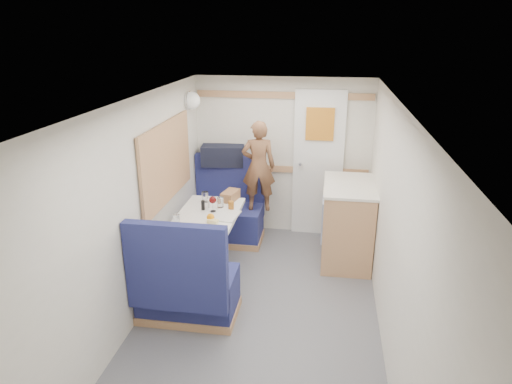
% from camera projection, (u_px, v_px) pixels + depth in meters
% --- Properties ---
extents(floor, '(4.50, 4.50, 0.00)m').
position_uv_depth(floor, '(254.00, 334.00, 4.03)').
color(floor, '#515156').
rests_on(floor, ground).
extents(ceiling, '(4.50, 4.50, 0.00)m').
position_uv_depth(ceiling, '(254.00, 107.00, 3.35)').
color(ceiling, silver).
rests_on(ceiling, wall_back).
extents(wall_back, '(2.20, 0.02, 2.00)m').
position_uv_depth(wall_back, '(283.00, 157.00, 5.78)').
color(wall_back, silver).
rests_on(wall_back, floor).
extents(wall_left, '(0.02, 4.50, 2.00)m').
position_uv_depth(wall_left, '(126.00, 222.00, 3.85)').
color(wall_left, silver).
rests_on(wall_left, floor).
extents(wall_right, '(0.02, 4.50, 2.00)m').
position_uv_depth(wall_right, '(394.00, 240.00, 3.52)').
color(wall_right, silver).
rests_on(wall_right, floor).
extents(oak_trim_low, '(2.15, 0.02, 0.08)m').
position_uv_depth(oak_trim_low, '(282.00, 169.00, 5.81)').
color(oak_trim_low, '#A7754B').
rests_on(oak_trim_low, wall_back).
extents(oak_trim_high, '(2.15, 0.02, 0.08)m').
position_uv_depth(oak_trim_high, '(284.00, 95.00, 5.49)').
color(oak_trim_high, '#A7754B').
rests_on(oak_trim_high, wall_back).
extents(side_window, '(0.04, 1.30, 0.72)m').
position_uv_depth(side_window, '(166.00, 162.00, 4.69)').
color(side_window, '#9BA088').
rests_on(side_window, wall_left).
extents(rear_door, '(0.62, 0.12, 1.86)m').
position_uv_depth(rear_door, '(318.00, 162.00, 5.69)').
color(rear_door, white).
rests_on(rear_door, wall_back).
extents(dinette_table, '(0.62, 0.92, 0.72)m').
position_uv_depth(dinette_table, '(209.00, 225.00, 4.86)').
color(dinette_table, white).
rests_on(dinette_table, floor).
extents(bench_far, '(0.90, 0.59, 1.05)m').
position_uv_depth(bench_far, '(227.00, 217.00, 5.75)').
color(bench_far, '#191A51').
rests_on(bench_far, floor).
extents(bench_near, '(0.90, 0.59, 1.05)m').
position_uv_depth(bench_near, '(186.00, 290.00, 4.15)').
color(bench_near, '#191A51').
rests_on(bench_near, floor).
extents(ledge, '(0.90, 0.14, 0.04)m').
position_uv_depth(ledge, '(231.00, 167.00, 5.79)').
color(ledge, '#A7754B').
rests_on(ledge, bench_far).
extents(dome_light, '(0.20, 0.20, 0.20)m').
position_uv_depth(dome_light, '(191.00, 100.00, 5.30)').
color(dome_light, white).
rests_on(dome_light, wall_left).
extents(galley_counter, '(0.57, 0.92, 0.92)m').
position_uv_depth(galley_counter, '(347.00, 222.00, 5.19)').
color(galley_counter, '#A7754B').
rests_on(galley_counter, floor).
extents(person, '(0.43, 0.32, 1.10)m').
position_uv_depth(person, '(259.00, 166.00, 5.41)').
color(person, brown).
rests_on(person, bench_far).
extents(duffel_bag, '(0.56, 0.31, 0.25)m').
position_uv_depth(duffel_bag, '(223.00, 155.00, 5.76)').
color(duffel_bag, black).
rests_on(duffel_bag, ledge).
extents(tray, '(0.27, 0.34, 0.02)m').
position_uv_depth(tray, '(226.00, 216.00, 4.69)').
color(tray, white).
rests_on(tray, dinette_table).
extents(orange_fruit, '(0.08, 0.08, 0.08)m').
position_uv_depth(orange_fruit, '(211.00, 217.00, 4.52)').
color(orange_fruit, '#ED5F0A').
rests_on(orange_fruit, tray).
extents(cheese_block, '(0.12, 0.09, 0.04)m').
position_uv_depth(cheese_block, '(213.00, 221.00, 4.48)').
color(cheese_block, '#D6CB7B').
rests_on(cheese_block, tray).
extents(wine_glass, '(0.08, 0.08, 0.17)m').
position_uv_depth(wine_glass, '(213.00, 201.00, 4.77)').
color(wine_glass, white).
rests_on(wine_glass, dinette_table).
extents(tumbler_left, '(0.07, 0.07, 0.11)m').
position_uv_depth(tumbler_left, '(177.00, 220.00, 4.48)').
color(tumbler_left, silver).
rests_on(tumbler_left, dinette_table).
extents(tumbler_mid, '(0.07, 0.07, 0.12)m').
position_uv_depth(tumbler_mid, '(205.00, 197.00, 5.06)').
color(tumbler_mid, white).
rests_on(tumbler_mid, dinette_table).
extents(tumbler_right, '(0.07, 0.07, 0.11)m').
position_uv_depth(tumbler_right, '(220.00, 202.00, 4.91)').
color(tumbler_right, white).
rests_on(tumbler_right, dinette_table).
extents(beer_glass, '(0.06, 0.06, 0.10)m').
position_uv_depth(beer_glass, '(231.00, 206.00, 4.83)').
color(beer_glass, '#965515').
rests_on(beer_glass, dinette_table).
extents(pepper_grinder, '(0.04, 0.04, 0.11)m').
position_uv_depth(pepper_grinder, '(203.00, 205.00, 4.84)').
color(pepper_grinder, black).
rests_on(pepper_grinder, dinette_table).
extents(salt_grinder, '(0.04, 0.04, 0.09)m').
position_uv_depth(salt_grinder, '(209.00, 204.00, 4.90)').
color(salt_grinder, white).
rests_on(salt_grinder, dinette_table).
extents(bread_loaf, '(0.19, 0.28, 0.11)m').
position_uv_depth(bread_loaf, '(230.00, 196.00, 5.11)').
color(bread_loaf, olive).
rests_on(bread_loaf, dinette_table).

